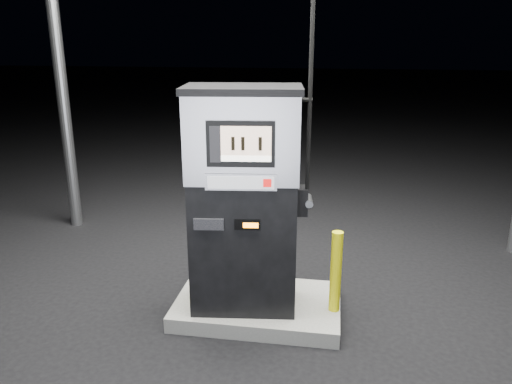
# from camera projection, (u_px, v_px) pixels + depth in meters

# --- Properties ---
(ground) EXTENTS (80.00, 80.00, 0.00)m
(ground) POSITION_uv_depth(u_px,v_px,m) (258.00, 313.00, 4.96)
(ground) COLOR black
(ground) RESTS_ON ground
(pump_island) EXTENTS (1.60, 1.00, 0.15)m
(pump_island) POSITION_uv_depth(u_px,v_px,m) (258.00, 306.00, 4.94)
(pump_island) COLOR #62625D
(pump_island) RESTS_ON ground
(fuel_dispenser) EXTENTS (1.18, 0.73, 4.30)m
(fuel_dispenser) POSITION_uv_depth(u_px,v_px,m) (244.00, 199.00, 4.52)
(fuel_dispenser) COLOR black
(fuel_dispenser) RESTS_ON pump_island
(bollard_left) EXTENTS (0.15, 0.15, 0.92)m
(bollard_left) POSITION_uv_depth(u_px,v_px,m) (195.00, 258.00, 4.74)
(bollard_left) COLOR yellow
(bollard_left) RESTS_ON pump_island
(bollard_right) EXTENTS (0.12, 0.12, 0.79)m
(bollard_right) POSITION_uv_depth(u_px,v_px,m) (336.00, 272.00, 4.61)
(bollard_right) COLOR yellow
(bollard_right) RESTS_ON pump_island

